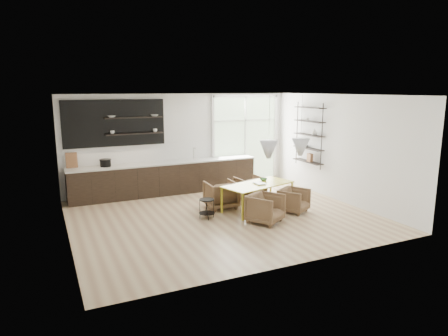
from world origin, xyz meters
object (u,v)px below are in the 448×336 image
armchair_back_left (221,195)px  armchair_front_right (294,200)px  armchair_back_right (250,188)px  wire_stool (207,206)px  dining_table (258,186)px  armchair_front_left (265,208)px

armchair_back_left → armchair_front_right: size_ratio=1.16×
armchair_back_right → wire_stool: bearing=26.9°
dining_table → armchair_back_left: bearing=128.4°
armchair_front_left → armchair_front_right: 1.12m
armchair_front_right → armchair_back_right: bearing=77.2°
armchair_back_left → dining_table: bearing=146.6°
armchair_back_left → armchair_front_right: 1.87m
armchair_front_left → wire_stool: (-1.12, 0.84, -0.03)m
armchair_back_left → armchair_front_left: bearing=108.6°
armchair_front_right → wire_stool: armchair_front_right is taller
dining_table → wire_stool: 1.49m
armchair_front_right → wire_stool: 2.22m
armchair_back_left → armchair_front_right: bearing=145.4°
armchair_front_left → wire_stool: size_ratio=1.55×
armchair_front_left → wire_stool: bearing=111.2°
armchair_back_right → armchair_back_left: bearing=14.2°
wire_stool → armchair_back_right: bearing=30.1°
dining_table → wire_stool: bearing=168.2°
armchair_front_left → armchair_front_right: size_ratio=1.12×
dining_table → armchair_back_right: dining_table is taller
armchair_back_left → wire_stool: (-0.67, -0.66, -0.04)m
dining_table → armchair_back_left: armchair_back_left is taller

